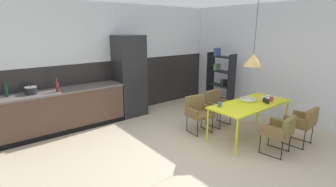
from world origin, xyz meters
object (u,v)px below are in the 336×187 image
armchair_corner_seat (217,104)px  cooking_pot (31,90)px  fruit_bowl (248,99)px  mug_wide_latte (267,101)px  armchair_facing_counter (304,120)px  bottle_vinegar_dark (57,87)px  mug_dark_espresso (265,100)px  mug_white_ceramic (220,104)px  bottle_spice_small (6,91)px  armchair_by_stool (198,110)px  refrigerator_column (130,76)px  pendant_lamp_over_table_near (253,60)px  open_shelf_unit (220,78)px  armchair_near_window (281,129)px  mug_short_terracotta (271,99)px  open_book (269,97)px  dining_table (250,105)px

armchair_corner_seat → cooking_pot: 3.94m
fruit_bowl → mug_wide_latte: (0.18, -0.33, 0.00)m
armchair_facing_counter → bottle_vinegar_dark: (-3.47, 3.43, 0.52)m
armchair_facing_counter → mug_dark_espresso: 0.80m
mug_white_ceramic → bottle_vinegar_dark: 3.30m
fruit_bowl → bottle_spice_small: bottle_spice_small is taller
armchair_by_stool → fruit_bowl: fruit_bowl is taller
refrigerator_column → pendant_lamp_over_table_near: bearing=-65.9°
refrigerator_column → armchair_facing_counter: bearing=-64.4°
cooking_pot → open_shelf_unit: size_ratio=0.14×
armchair_by_stool → pendant_lamp_over_table_near: bearing=132.6°
armchair_corner_seat → fruit_bowl: armchair_corner_seat is taller
mug_wide_latte → bottle_vinegar_dark: bottle_vinegar_dark is taller
armchair_near_window → cooking_pot: size_ratio=3.12×
armchair_corner_seat → bottle_spice_small: size_ratio=2.60×
armchair_by_stool → pendant_lamp_over_table_near: size_ratio=0.61×
mug_white_ceramic → armchair_corner_seat: bearing=43.8°
armchair_by_stool → armchair_corner_seat: 0.62m
mug_short_terracotta → cooking_pot: bearing=143.3°
cooking_pot → pendant_lamp_over_table_near: size_ratio=0.18×
mug_wide_latte → armchair_facing_counter: bearing=-69.1°
armchair_by_stool → mug_wide_latte: mug_wide_latte is taller
armchair_corner_seat → cooking_pot: bearing=-31.2°
mug_white_ceramic → bottle_spice_small: bearing=141.2°
armchair_facing_counter → mug_wide_latte: bearing=106.6°
open_book → mug_dark_espresso: size_ratio=2.56×
fruit_bowl → mug_short_terracotta: bearing=-37.8°
dining_table → mug_short_terracotta: size_ratio=15.21×
armchair_near_window → armchair_facing_counter: armchair_facing_counter is taller
refrigerator_column → armchair_near_window: (1.02, -3.48, -0.54)m
fruit_bowl → dining_table: bearing=-125.1°
mug_dark_espresso → open_shelf_unit: bearing=68.4°
mug_short_terracotta → bottle_spice_small: (-4.31, 2.96, 0.26)m
mug_short_terracotta → mug_dark_espresso: bearing=152.9°
mug_wide_latte → cooking_pot: bearing=141.5°
open_book → mug_white_ceramic: (-1.36, 0.23, 0.05)m
cooking_pot → mug_wide_latte: bearing=-38.5°
dining_table → fruit_bowl: (0.08, 0.11, 0.09)m
mug_short_terracotta → pendant_lamp_over_table_near: (-0.46, 0.21, 0.82)m
mug_short_terracotta → armchair_facing_counter: bearing=-86.9°
dining_table → open_shelf_unit: (1.04, 1.68, 0.16)m
cooking_pot → pendant_lamp_over_table_near: pendant_lamp_over_table_near is taller
pendant_lamp_over_table_near → bottle_vinegar_dark: bearing=139.2°
armchair_facing_counter → pendant_lamp_over_table_near: pendant_lamp_over_table_near is taller
armchair_corner_seat → bottle_spice_small: 4.33m
bottle_vinegar_dark → bottle_spice_small: (-0.87, 0.20, 0.01)m
cooking_pot → bottle_vinegar_dark: (0.46, -0.14, 0.04)m
mug_wide_latte → armchair_corner_seat: bearing=102.2°
open_book → pendant_lamp_over_table_near: size_ratio=0.25×
armchair_facing_counter → mug_short_terracotta: 0.72m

